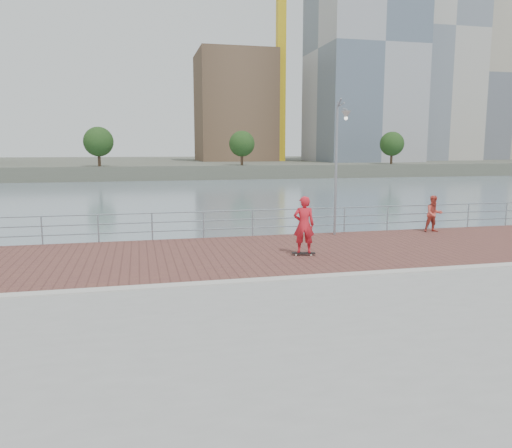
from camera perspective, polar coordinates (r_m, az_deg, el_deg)
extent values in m
plane|color=slate|center=(14.65, 1.85, -14.05)|extent=(400.00, 400.00, 0.00)
cube|color=gray|center=(9.94, 9.85, -19.42)|extent=(40.00, 24.00, 2.00)
cube|color=brown|center=(17.39, -1.21, -3.43)|extent=(40.00, 6.80, 0.02)
cube|color=#B7B5AD|center=(13.99, 1.89, -6.36)|extent=(40.00, 0.40, 0.06)
cube|color=#4C5142|center=(135.65, -11.82, 6.66)|extent=(320.00, 95.00, 2.50)
cylinder|color=#8C9EA8|center=(20.60, -23.27, -0.71)|extent=(0.06, 0.06, 1.10)
cylinder|color=#8C9EA8|center=(20.34, -17.57, -0.51)|extent=(0.06, 0.06, 1.10)
cylinder|color=#8C9EA8|center=(20.28, -11.79, -0.31)|extent=(0.06, 0.06, 1.10)
cylinder|color=#8C9EA8|center=(20.43, -6.02, -0.11)|extent=(0.06, 0.06, 1.10)
cylinder|color=#8C9EA8|center=(20.78, -0.40, 0.09)|extent=(0.06, 0.06, 1.10)
cylinder|color=#8C9EA8|center=(21.33, 4.98, 0.27)|extent=(0.06, 0.06, 1.10)
cylinder|color=#8C9EA8|center=(22.05, 10.06, 0.45)|extent=(0.06, 0.06, 1.10)
cylinder|color=#8C9EA8|center=(22.94, 14.77, 0.61)|extent=(0.06, 0.06, 1.10)
cylinder|color=#8C9EA8|center=(23.96, 19.11, 0.75)|extent=(0.06, 0.06, 1.10)
cylinder|color=#8C9EA8|center=(25.12, 23.08, 0.88)|extent=(0.06, 0.06, 1.10)
cylinder|color=#8C9EA8|center=(26.38, 26.68, 0.99)|extent=(0.06, 0.06, 1.10)
cylinder|color=#8C9EA8|center=(20.51, -3.20, 1.51)|extent=(39.00, 0.05, 0.05)
cylinder|color=#8C9EA8|center=(20.56, -3.19, 0.47)|extent=(39.00, 0.05, 0.05)
cylinder|color=#8C9EA8|center=(20.61, -3.19, -0.53)|extent=(39.00, 0.05, 0.05)
cylinder|color=gray|center=(21.14, 9.12, 5.91)|extent=(0.11, 0.11, 5.35)
cylinder|color=gray|center=(20.77, 9.78, 13.23)|extent=(0.06, 0.89, 0.06)
cone|color=#B2B2AD|center=(20.35, 10.27, 12.81)|extent=(0.39, 0.39, 0.31)
cube|color=black|center=(17.19, 5.45, -3.32)|extent=(0.83, 0.39, 0.03)
cylinder|color=beige|center=(17.11, 4.61, -3.52)|extent=(0.07, 0.05, 0.06)
cylinder|color=beige|center=(17.15, 6.32, -3.51)|extent=(0.07, 0.05, 0.06)
cylinder|color=beige|center=(17.25, 4.58, -3.42)|extent=(0.07, 0.05, 0.06)
cylinder|color=beige|center=(17.29, 6.28, -3.41)|extent=(0.07, 0.05, 0.06)
imported|color=red|center=(17.01, 5.50, -0.07)|extent=(0.80, 0.63, 1.95)
imported|color=#CE4A3C|center=(23.07, 19.66, 1.10)|extent=(0.84, 0.69, 1.59)
cube|color=gold|center=(123.69, 2.86, 18.86)|extent=(2.00, 2.00, 50.00)
cube|color=brown|center=(125.65, -2.47, 13.17)|extent=(18.00, 18.00, 25.92)
cube|color=#9E9EA3|center=(124.41, 12.12, 18.81)|extent=(22.00, 22.00, 50.79)
cube|color=#B2ADA3|center=(145.61, 19.53, 19.77)|extent=(20.00, 20.00, 64.58)
cube|color=#ADA38E|center=(162.76, 25.04, 14.88)|extent=(24.00, 22.00, 45.80)
cylinder|color=#473323|center=(90.27, -17.50, 7.54)|extent=(0.50, 0.50, 3.93)
sphere|color=#193814|center=(90.27, -17.57, 8.97)|extent=(5.05, 5.05, 5.05)
cylinder|color=#473323|center=(91.93, -1.62, 7.86)|extent=(0.50, 0.50, 3.64)
sphere|color=#193814|center=(91.93, -1.63, 9.16)|extent=(4.68, 4.68, 4.68)
cylinder|color=#473323|center=(102.29, 15.23, 7.66)|extent=(0.50, 0.50, 3.67)
sphere|color=#193814|center=(102.29, 15.27, 8.84)|extent=(4.72, 4.72, 4.72)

